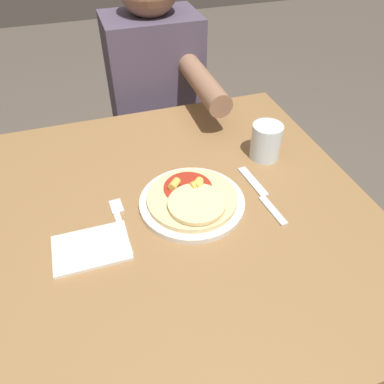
{
  "coord_description": "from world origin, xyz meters",
  "views": [
    {
      "loc": [
        -0.16,
        -0.6,
        1.37
      ],
      "look_at": [
        0.04,
        0.01,
        0.8
      ],
      "focal_mm": 35.0,
      "sensor_mm": 36.0,
      "label": 1
    }
  ],
  "objects_px": {
    "drinking_glass": "(266,141)",
    "person_diner": "(157,102)",
    "knife": "(262,195)",
    "fork": "(120,222)",
    "plate": "(192,202)",
    "pizza": "(193,198)",
    "dining_table": "(179,245)"
  },
  "relations": [
    {
      "from": "fork",
      "to": "knife",
      "type": "distance_m",
      "value": 0.34
    },
    {
      "from": "dining_table",
      "to": "drinking_glass",
      "type": "height_order",
      "value": "drinking_glass"
    },
    {
      "from": "pizza",
      "to": "fork",
      "type": "relative_size",
      "value": 1.2
    },
    {
      "from": "pizza",
      "to": "knife",
      "type": "xyz_separation_m",
      "value": [
        0.17,
        -0.02,
        -0.02
      ]
    },
    {
      "from": "dining_table",
      "to": "knife",
      "type": "height_order",
      "value": "knife"
    },
    {
      "from": "person_diner",
      "to": "pizza",
      "type": "bearing_deg",
      "value": -96.2
    },
    {
      "from": "dining_table",
      "to": "person_diner",
      "type": "relative_size",
      "value": 0.8
    },
    {
      "from": "pizza",
      "to": "drinking_glass",
      "type": "bearing_deg",
      "value": 27.2
    },
    {
      "from": "knife",
      "to": "person_diner",
      "type": "height_order",
      "value": "person_diner"
    },
    {
      "from": "drinking_glass",
      "to": "person_diner",
      "type": "height_order",
      "value": "person_diner"
    },
    {
      "from": "knife",
      "to": "person_diner",
      "type": "xyz_separation_m",
      "value": [
        -0.1,
        0.67,
        -0.08
      ]
    },
    {
      "from": "dining_table",
      "to": "plate",
      "type": "height_order",
      "value": "plate"
    },
    {
      "from": "dining_table",
      "to": "person_diner",
      "type": "height_order",
      "value": "person_diner"
    },
    {
      "from": "dining_table",
      "to": "person_diner",
      "type": "bearing_deg",
      "value": 80.65
    },
    {
      "from": "knife",
      "to": "fork",
      "type": "bearing_deg",
      "value": 177.08
    },
    {
      "from": "dining_table",
      "to": "person_diner",
      "type": "xyz_separation_m",
      "value": [
        0.11,
        0.66,
        0.05
      ]
    },
    {
      "from": "plate",
      "to": "fork",
      "type": "xyz_separation_m",
      "value": [
        -0.17,
        -0.01,
        -0.0
      ]
    },
    {
      "from": "fork",
      "to": "pizza",
      "type": "bearing_deg",
      "value": 0.35
    },
    {
      "from": "plate",
      "to": "pizza",
      "type": "xyz_separation_m",
      "value": [
        0.0,
        -0.0,
        0.02
      ]
    },
    {
      "from": "fork",
      "to": "knife",
      "type": "bearing_deg",
      "value": -2.92
    },
    {
      "from": "fork",
      "to": "person_diner",
      "type": "xyz_separation_m",
      "value": [
        0.24,
        0.65,
        -0.08
      ]
    },
    {
      "from": "plate",
      "to": "person_diner",
      "type": "distance_m",
      "value": 0.66
    },
    {
      "from": "drinking_glass",
      "to": "person_diner",
      "type": "bearing_deg",
      "value": 108.53
    },
    {
      "from": "person_diner",
      "to": "fork",
      "type": "bearing_deg",
      "value": -110.39
    },
    {
      "from": "plate",
      "to": "dining_table",
      "type": "bearing_deg",
      "value": -169.74
    },
    {
      "from": "dining_table",
      "to": "pizza",
      "type": "distance_m",
      "value": 0.15
    },
    {
      "from": "knife",
      "to": "drinking_glass",
      "type": "relative_size",
      "value": 2.27
    },
    {
      "from": "pizza",
      "to": "plate",
      "type": "bearing_deg",
      "value": 91.6
    },
    {
      "from": "dining_table",
      "to": "pizza",
      "type": "height_order",
      "value": "pizza"
    },
    {
      "from": "fork",
      "to": "drinking_glass",
      "type": "xyz_separation_m",
      "value": [
        0.42,
        0.13,
        0.05
      ]
    },
    {
      "from": "fork",
      "to": "dining_table",
      "type": "bearing_deg",
      "value": -0.48
    },
    {
      "from": "knife",
      "to": "person_diner",
      "type": "relative_size",
      "value": 0.19
    }
  ]
}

